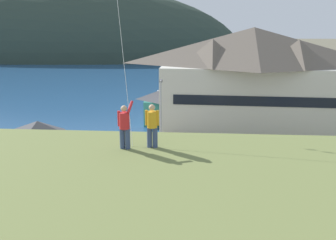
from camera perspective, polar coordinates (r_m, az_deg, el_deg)
The scene contains 19 objects.
ground_plane at distance 23.65m, azimuth 0.20°, elevation -15.61°, with size 600.00×600.00×0.00m, color #66604C.
parking_lot_pad at distance 28.03m, azimuth 0.90°, elevation -10.25°, with size 40.00×20.00×0.10m, color gray.
bay_water at distance 81.15m, azimuth 3.07°, elevation 6.78°, with size 360.00×84.00×0.03m, color navy.
far_hill_west_ridge at distance 155.19m, azimuth -19.63°, elevation 10.05°, with size 109.78×62.79×49.41m, color #42513D.
far_hill_east_peak at distance 142.20m, azimuth -19.19°, elevation 9.67°, with size 147.83×49.32×54.63m, color #2D3D33.
harbor_lodge at distance 43.09m, azimuth 13.54°, elevation 7.19°, with size 22.79×11.54×11.88m.
storage_shed_near_lot at distance 29.81m, azimuth -20.26°, elevation -4.48°, with size 7.73×6.58×4.87m.
storage_shed_waterside at distance 43.71m, azimuth -0.71°, elevation 2.35°, with size 5.21×4.35×4.45m.
wharf_dock at distance 56.83m, azimuth 3.17°, elevation 3.38°, with size 3.20×15.09×0.70m.
moored_boat_wharfside at distance 54.52m, azimuth -0.77°, elevation 3.28°, with size 3.05×8.50×2.16m.
moored_boat_outer_mooring at distance 59.08m, azimuth 6.64°, elevation 4.13°, with size 2.86×7.40×2.16m.
moored_boat_inner_slip at distance 52.84m, azimuth -0.91°, elevation 2.89°, with size 3.05×8.37×2.16m.
parked_car_mid_row_center at distance 30.20m, azimuth 14.65°, elevation -6.72°, with size 4.31×2.27×1.82m.
parked_car_mid_row_far at distance 28.71m, azimuth 2.77°, elevation -7.40°, with size 4.32×2.30×1.82m.
parked_car_front_row_end at distance 23.17m, azimuth -9.20°, elevation -13.50°, with size 4.32×2.31×1.82m.
parked_car_back_row_left at distance 22.57m, azimuth 8.13°, elevation -14.29°, with size 4.30×2.26×1.82m.
parking_light_pole at distance 31.91m, azimuth -1.17°, elevation 1.04°, with size 0.24×0.78×7.25m.
person_kite_flyer at distance 13.54m, azimuth -7.15°, elevation -0.87°, with size 0.58×0.63×1.86m.
person_companion at distance 13.61m, azimuth -2.62°, elevation -0.75°, with size 0.55×0.40×1.74m.
Camera 1 is at (1.35, -20.22, 12.20)m, focal length 37.15 mm.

